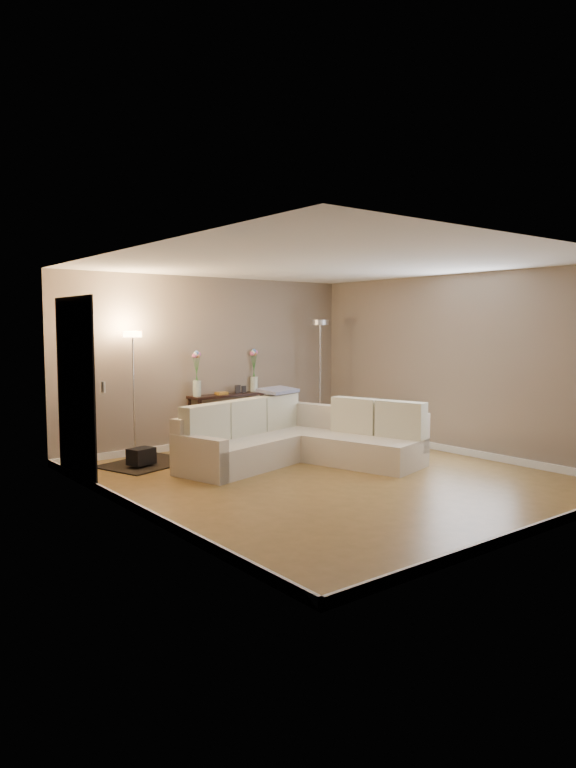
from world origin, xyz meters
TOP-DOWN VIEW (x-y plane):
  - floor at (0.00, 0.00)m, footprint 5.00×5.50m
  - ceiling at (0.00, 0.00)m, footprint 5.00×5.50m
  - wall_back at (0.00, 2.76)m, footprint 5.00×0.02m
  - wall_front at (0.00, -2.76)m, footprint 5.00×0.02m
  - wall_left at (-2.51, 0.00)m, footprint 0.02×5.50m
  - wall_right at (2.51, 0.00)m, footprint 0.02×5.50m
  - baseboard_back at (0.00, 2.73)m, footprint 5.00×0.03m
  - baseboard_front at (0.00, -2.73)m, footprint 5.00×0.03m
  - baseboard_left at (-2.48, 0.00)m, footprint 0.03×5.50m
  - baseboard_right at (2.48, 0.00)m, footprint 0.03×5.50m
  - doorway at (-2.48, 1.70)m, footprint 0.02×1.20m
  - switch_plate at (-2.48, 0.85)m, footprint 0.02×0.08m
  - sectional_sofa at (0.22, 0.95)m, footprint 2.97×2.48m
  - throw_blanket at (0.48, 1.65)m, footprint 0.70×0.53m
  - console_table at (0.15, 2.65)m, footprint 1.33×0.44m
  - leaning_mirror at (0.22, 2.82)m, footprint 0.92×0.11m
  - table_decor at (0.23, 2.62)m, footprint 0.56×0.13m
  - flower_vase_left at (-0.32, 2.61)m, footprint 0.15×0.13m
  - flower_vase_right at (0.78, 2.69)m, footprint 0.15×0.13m
  - floor_lamp_lit at (-1.40, 2.46)m, footprint 0.32×0.32m
  - floor_lamp_unlit at (1.84, 2.29)m, footprint 0.33×0.33m
  - charcoal_rug at (-1.39, 2.11)m, footprint 1.37×1.18m
  - black_bag at (-1.54, 1.96)m, footprint 0.38×0.32m

SIDE VIEW (x-z plane):
  - floor at x=0.00m, z-range -0.01..0.00m
  - charcoal_rug at x=-1.39m, z-range 0.00..0.02m
  - baseboard_back at x=0.00m, z-range 0.00..0.10m
  - baseboard_front at x=0.00m, z-range 0.00..0.10m
  - baseboard_left at x=-2.48m, z-range 0.00..0.10m
  - baseboard_right at x=2.48m, z-range 0.00..0.10m
  - black_bag at x=-1.54m, z-range 0.04..0.26m
  - sectional_sofa at x=0.22m, z-range -0.11..0.75m
  - console_table at x=0.15m, z-range 0.05..0.85m
  - table_decor at x=0.23m, z-range 0.77..0.90m
  - throw_blanket at x=0.48m, z-range 0.88..0.96m
  - flower_vase_left at x=-0.32m, z-range 0.75..1.44m
  - flower_vase_right at x=0.78m, z-range 0.75..1.44m
  - doorway at x=-2.48m, z-range 0.00..2.20m
  - leaning_mirror at x=0.22m, z-range 0.81..1.53m
  - switch_plate at x=-2.48m, z-range 1.14..1.26m
  - floor_lamp_lit at x=-1.40m, z-range 0.37..2.15m
  - wall_back at x=0.00m, z-range 0.00..2.60m
  - wall_front at x=0.00m, z-range 0.00..2.60m
  - wall_left at x=-2.51m, z-range 0.00..2.60m
  - wall_right at x=2.51m, z-range 0.00..2.60m
  - floor_lamp_unlit at x=1.84m, z-range 0.40..2.36m
  - ceiling at x=0.00m, z-range 2.60..2.61m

